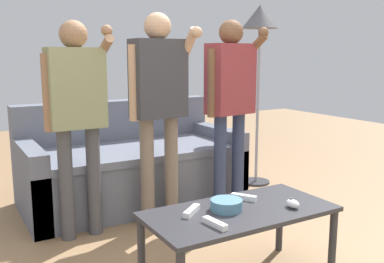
# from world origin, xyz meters

# --- Properties ---
(couch) EXTENTS (1.86, 0.94, 0.87)m
(couch) POSITION_xyz_m (0.17, 1.57, 0.30)
(couch) COLOR slate
(couch) RESTS_ON ground
(coffee_table) EXTENTS (1.06, 0.51, 0.45)m
(coffee_table) POSITION_xyz_m (0.14, -0.10, 0.39)
(coffee_table) COLOR #2D2D33
(coffee_table) RESTS_ON ground
(snack_bowl) EXTENTS (0.18, 0.18, 0.06)m
(snack_bowl) POSITION_xyz_m (0.07, -0.07, 0.48)
(snack_bowl) COLOR teal
(snack_bowl) RESTS_ON coffee_table
(game_remote_nunchuk) EXTENTS (0.06, 0.09, 0.05)m
(game_remote_nunchuk) POSITION_xyz_m (0.41, -0.22, 0.47)
(game_remote_nunchuk) COLOR white
(game_remote_nunchuk) RESTS_ON coffee_table
(floor_lamp) EXTENTS (0.35, 0.35, 1.76)m
(floor_lamp) POSITION_xyz_m (1.47, 1.42, 1.53)
(floor_lamp) COLOR #2D2D33
(floor_lamp) RESTS_ON ground
(player_left) EXTENTS (0.45, 0.29, 1.51)m
(player_left) POSITION_xyz_m (-0.44, 1.00, 0.95)
(player_left) COLOR #47474C
(player_left) RESTS_ON ground
(player_center) EXTENTS (0.48, 0.36, 1.59)m
(player_center) POSITION_xyz_m (0.15, 0.94, 1.00)
(player_center) COLOR #756656
(player_center) RESTS_ON ground
(player_right) EXTENTS (0.48, 0.31, 1.56)m
(player_right) POSITION_xyz_m (0.79, 0.92, 0.98)
(player_right) COLOR #2D3856
(player_right) RESTS_ON ground
(game_remote_wand_near) EXTENTS (0.11, 0.15, 0.03)m
(game_remote_wand_near) POSITION_xyz_m (0.26, 0.02, 0.46)
(game_remote_wand_near) COLOR white
(game_remote_wand_near) RESTS_ON coffee_table
(game_remote_wand_far) EXTENTS (0.15, 0.13, 0.03)m
(game_remote_wand_far) POSITION_xyz_m (-0.12, -0.02, 0.46)
(game_remote_wand_far) COLOR white
(game_remote_wand_far) RESTS_ON coffee_table
(game_remote_wand_spare) EXTENTS (0.05, 0.16, 0.03)m
(game_remote_wand_spare) POSITION_xyz_m (-0.11, -0.23, 0.46)
(game_remote_wand_spare) COLOR white
(game_remote_wand_spare) RESTS_ON coffee_table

